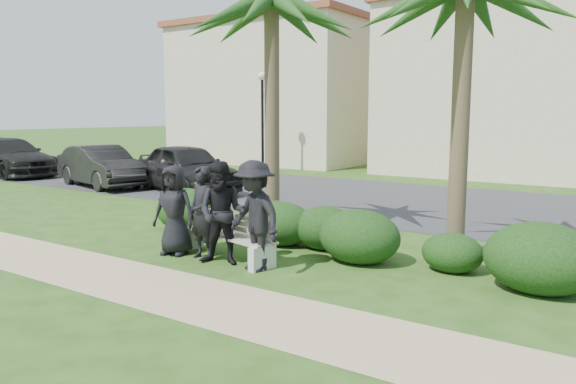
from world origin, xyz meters
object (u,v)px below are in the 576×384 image
object	(u,v)px
man_d	(254,216)
palm_left	(272,3)
street_lamp	(262,104)
car_a	(186,168)
man_b	(202,213)
car_c	(10,157)
man_a	(174,210)
park_bench	(225,239)
car_b	(101,166)
man_c	(222,213)

from	to	relation	value
man_d	palm_left	distance (m)	5.04
street_lamp	car_a	bearing A→B (deg)	-76.19
street_lamp	man_b	size ratio (longest dim) A/B	2.61
car_a	car_c	world-z (taller)	car_a
man_a	palm_left	bearing A→B (deg)	71.10
man_d	car_c	world-z (taller)	man_d
man_d	car_a	size ratio (longest dim) A/B	0.39
car_c	park_bench	bearing A→B (deg)	-102.05
man_d	man_b	bearing A→B (deg)	-166.72
man_d	car_b	bearing A→B (deg)	169.73
park_bench	car_c	bearing A→B (deg)	173.36
man_b	palm_left	bearing A→B (deg)	108.86
street_lamp	car_a	distance (m)	6.70
street_lamp	man_d	distance (m)	15.34
street_lamp	palm_left	xyz separation A→B (m)	(7.41, -9.52, 1.89)
man_a	palm_left	distance (m)	4.85
park_bench	car_a	size ratio (longest dim) A/B	0.49
man_b	car_c	distance (m)	16.67
park_bench	car_b	size ratio (longest dim) A/B	0.52
car_b	palm_left	bearing A→B (deg)	-92.86
man_b	palm_left	world-z (taller)	palm_left
man_d	park_bench	bearing A→B (deg)	176.78
man_b	car_c	xyz separation A→B (m)	(-15.77, 5.43, -0.06)
car_c	man_b	bearing A→B (deg)	-103.21
palm_left	car_b	xyz separation A→B (m)	(-9.30, 2.65, -4.12)
man_a	man_b	world-z (taller)	man_b
man_c	car_b	distance (m)	11.57
street_lamp	car_b	world-z (taller)	street_lamp
man_d	palm_left	size ratio (longest dim) A/B	0.31
man_a	man_c	bearing A→B (deg)	-15.63
man_a	man_b	bearing A→B (deg)	-10.37
man_c	car_c	size ratio (longest dim) A/B	0.34
car_a	car_b	distance (m)	3.49
man_d	car_b	xyz separation A→B (m)	(-10.92, 5.37, -0.19)
man_a	car_b	size ratio (longest dim) A/B	0.38
man_c	man_d	size ratio (longest dim) A/B	0.98
man_c	car_c	world-z (taller)	man_c
palm_left	car_a	world-z (taller)	palm_left
man_a	palm_left	world-z (taller)	palm_left
park_bench	palm_left	distance (m)	5.14
park_bench	man_c	distance (m)	0.67
street_lamp	man_c	size ratio (longest dim) A/B	2.43
man_a	car_b	distance (m)	10.54
man_c	man_d	bearing A→B (deg)	-17.51
park_bench	palm_left	size ratio (longest dim) A/B	0.39
park_bench	car_b	xyz separation A→B (m)	(-10.02, 5.05, 0.37)
park_bench	car_a	xyz separation A→B (m)	(-6.60, 5.77, 0.44)
man_c	man_d	distance (m)	0.68
street_lamp	car_a	size ratio (longest dim) A/B	0.93
man_c	car_c	distance (m)	17.19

